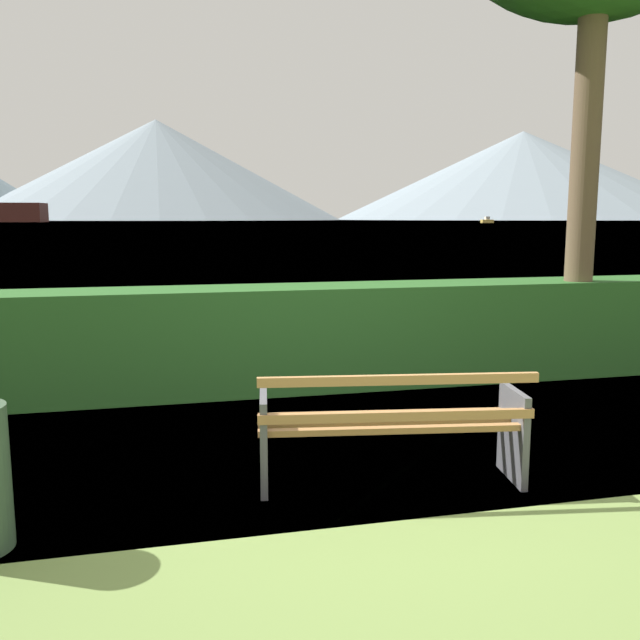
% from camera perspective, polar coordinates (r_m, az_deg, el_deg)
% --- Properties ---
extents(ground_plane, '(1400.00, 1400.00, 0.00)m').
position_cam_1_polar(ground_plane, '(5.10, 5.84, -13.35)').
color(ground_plane, olive).
extents(water_surface, '(620.00, 620.00, 0.00)m').
position_cam_1_polar(water_surface, '(313.83, -13.27, 8.05)').
color(water_surface, '#6B8EA3').
rests_on(water_surface, ground_plane).
extents(park_bench, '(1.96, 0.85, 0.87)m').
position_cam_1_polar(park_bench, '(4.90, 6.06, -8.93)').
color(park_bench, '#A0703F').
rests_on(park_bench, ground_plane).
extents(hedge_row, '(10.87, 0.84, 1.15)m').
position_cam_1_polar(hedge_row, '(7.63, -1.24, -1.42)').
color(hedge_row, '#285B23').
rests_on(hedge_row, ground_plane).
extents(fishing_boat_near, '(4.92, 2.22, 2.26)m').
position_cam_1_polar(fishing_boat_near, '(247.95, 13.89, 8.12)').
color(fishing_boat_near, gold).
rests_on(fishing_boat_near, water_surface).
extents(distant_hills, '(791.42, 326.85, 83.50)m').
position_cam_1_polar(distant_hills, '(560.39, -6.74, 12.37)').
color(distant_hills, slate).
rests_on(distant_hills, ground_plane).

